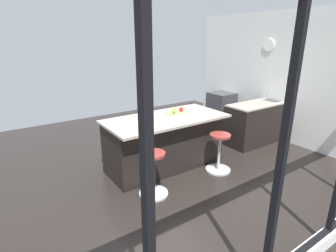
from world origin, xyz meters
The scene contains 13 objects.
ground_plane centered at (0.00, 0.00, 0.00)m, with size 8.19×8.19×0.00m, color black.
window_panel_rear centered at (0.00, 2.46, 1.54)m, with size 6.30×0.12×2.81m.
interior_partition_left centered at (-3.15, 0.00, 1.41)m, with size 0.15×4.93×2.81m.
sink_cabinet centered at (-2.81, -0.05, 0.46)m, with size 2.06×0.60×1.18m.
oven_range centered at (-2.80, -1.43, 0.43)m, with size 0.60×0.61×0.87m.
kitchen_island centered at (-0.16, -0.21, 0.47)m, with size 2.13×1.03×0.94m.
stool_by_window centered at (-0.83, 0.48, 0.32)m, with size 0.44×0.44×0.68m.
stool_middle centered at (0.52, 0.48, 0.32)m, with size 0.44×0.44×0.68m.
cutting_board centered at (-0.45, -0.28, 0.95)m, with size 0.36×0.24×0.02m, color tan.
apple_green centered at (-0.37, -0.24, 1.00)m, with size 0.08×0.08×0.08m, color #609E2D.
apple_red centered at (-0.57, -0.29, 1.00)m, with size 0.08×0.08×0.08m, color red.
apple_yellow centered at (-0.44, -0.32, 1.00)m, with size 0.08×0.08×0.08m, color gold.
water_bottle centered at (0.28, -0.18, 1.06)m, with size 0.06×0.06×0.31m.
Camera 1 is at (2.31, 3.47, 2.24)m, focal length 28.38 mm.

